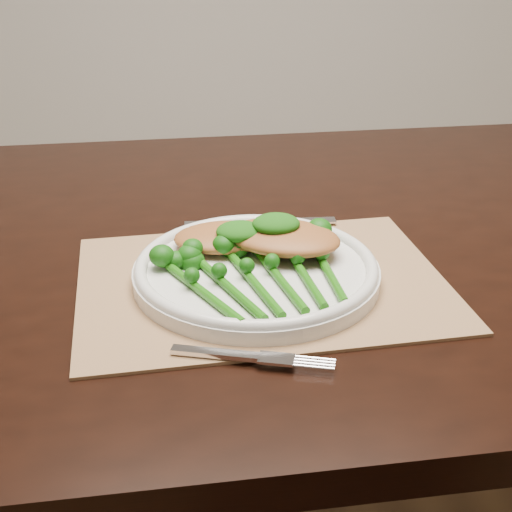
{
  "coord_description": "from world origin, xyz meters",
  "views": [
    {
      "loc": [
        -0.03,
        -0.76,
        1.14
      ],
      "look_at": [
        0.03,
        -0.02,
        0.78
      ],
      "focal_mm": 50.0,
      "sensor_mm": 36.0,
      "label": 1
    }
  ],
  "objects": [
    {
      "name": "placemat",
      "position": [
        0.03,
        -0.04,
        0.75
      ],
      "size": [
        0.45,
        0.35,
        0.0
      ],
      "primitive_type": "cube",
      "rotation": [
        0.0,
        0.0,
        0.11
      ],
      "color": "#99734E",
      "rests_on": "dining_table"
    },
    {
      "name": "pesto_dollop_right",
      "position": [
        0.05,
        0.01,
        0.81
      ],
      "size": [
        0.06,
        0.05,
        0.02
      ],
      "primitive_type": "ellipsoid",
      "color": "#0E4209",
      "rests_on": "chicken_fillet_right"
    },
    {
      "name": "fork",
      "position": [
        0.02,
        -0.2,
        0.76
      ],
      "size": [
        0.16,
        0.05,
        0.0
      ],
      "rotation": [
        0.0,
        0.0,
        -0.24
      ],
      "color": "silver",
      "rests_on": "placemat"
    },
    {
      "name": "pesto_dollop_left",
      "position": [
        0.01,
        0.01,
        0.8
      ],
      "size": [
        0.06,
        0.05,
        0.02
      ],
      "primitive_type": "ellipsoid",
      "color": "#0E4209",
      "rests_on": "chicken_fillet_left"
    },
    {
      "name": "chicken_fillet_right",
      "position": [
        0.06,
        0.0,
        0.79
      ],
      "size": [
        0.16,
        0.14,
        0.03
      ],
      "primitive_type": "ellipsoid",
      "rotation": [
        0.0,
        0.0,
        -0.4
      ],
      "color": "#A66330",
      "rests_on": "dinner_plate"
    },
    {
      "name": "knife",
      "position": [
        0.02,
        0.12,
        0.76
      ],
      "size": [
        0.2,
        0.02,
        0.01
      ],
      "rotation": [
        0.0,
        0.0,
        0.01
      ],
      "color": "silver",
      "rests_on": "placemat"
    },
    {
      "name": "dining_table",
      "position": [
        0.07,
        0.11,
        0.38
      ],
      "size": [
        1.67,
        1.03,
        0.75
      ],
      "rotation": [
        0.0,
        0.0,
        0.08
      ],
      "color": "black",
      "rests_on": "ground"
    },
    {
      "name": "broccolini_bundle",
      "position": [
        0.03,
        -0.08,
        0.78
      ],
      "size": [
        0.22,
        0.23,
        0.04
      ],
      "rotation": [
        0.0,
        0.0,
        0.3
      ],
      "color": "#195C0C",
      "rests_on": "dinner_plate"
    },
    {
      "name": "chicken_fillet_left",
      "position": [
        -0.01,
        0.02,
        0.78
      ],
      "size": [
        0.13,
        0.09,
        0.02
      ],
      "primitive_type": "ellipsoid",
      "rotation": [
        0.0,
        0.0,
        0.07
      ],
      "color": "#A66330",
      "rests_on": "dinner_plate"
    },
    {
      "name": "dinner_plate",
      "position": [
        0.03,
        -0.03,
        0.77
      ],
      "size": [
        0.28,
        0.28,
        0.03
      ],
      "color": "silver",
      "rests_on": "placemat"
    }
  ]
}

